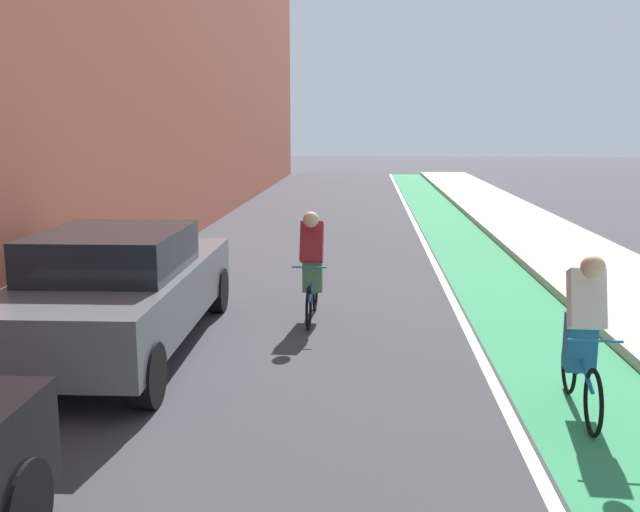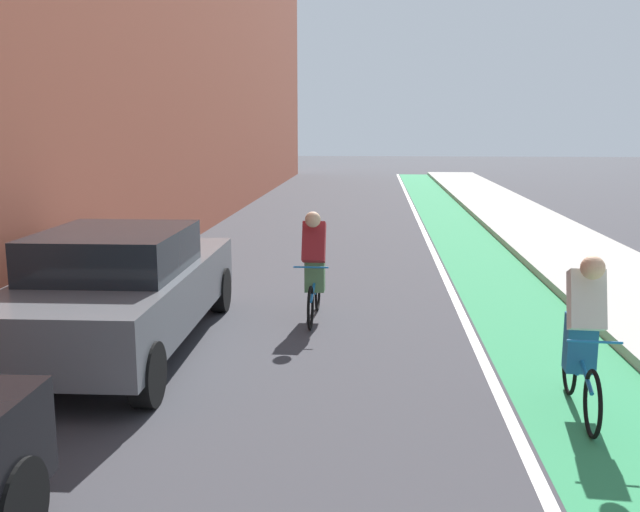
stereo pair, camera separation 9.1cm
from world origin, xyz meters
The scene contains 7 objects.
ground_plane centered at (0.00, 18.39, 0.00)m, with size 98.53×98.53×0.00m, color #38383D.
bike_lane_paint centered at (2.78, 20.39, 0.00)m, with size 1.60×44.79×0.00m, color #2D8451.
lane_divider_stripe centered at (1.88, 20.39, 0.00)m, with size 0.12×44.79×0.00m, color white.
sidewalk_right centered at (4.85, 20.39, 0.07)m, with size 2.54×44.79×0.14m, color #A8A59E.
parked_sedan_gray centered at (-2.53, 9.85, 0.79)m, with size 1.98×4.83×1.53m.
cyclist_mid centered at (2.56, 8.22, 0.80)m, with size 0.48×1.67×1.59m.
cyclist_trailing centered at (-0.28, 11.43, 0.80)m, with size 0.48×1.66×1.58m.
Camera 2 is at (0.56, 1.53, 2.75)m, focal length 39.94 mm.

